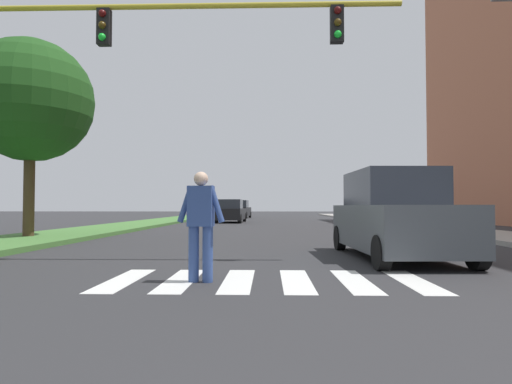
{
  "coord_description": "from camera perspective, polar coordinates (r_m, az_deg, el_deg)",
  "views": [
    {
      "loc": [
        0.02,
        0.82,
        1.16
      ],
      "look_at": [
        -0.51,
        19.51,
        1.78
      ],
      "focal_mm": 30.46,
      "sensor_mm": 36.0,
      "label": 1
    }
  ],
  "objects": [
    {
      "name": "pedestrian_performer",
      "position": [
        6.72,
        -7.26,
        -3.78
      ],
      "size": [
        0.75,
        0.28,
        1.69
      ],
      "color": "#334C8C",
      "rests_on": "ground_plane"
    },
    {
      "name": "sedan_midblock",
      "position": [
        31.27,
        -3.32,
        -2.61
      ],
      "size": [
        2.01,
        4.48,
        1.65
      ],
      "color": "black",
      "rests_on": "ground_plane"
    },
    {
      "name": "ground_plane",
      "position": [
        29.2,
        1.6,
        -4.17
      ],
      "size": [
        140.0,
        140.0,
        0.0
      ],
      "primitive_type": "plane",
      "color": "#2D2D30"
    },
    {
      "name": "traffic_light_gantry",
      "position": [
        10.5,
        -19.39,
        16.08
      ],
      "size": [
        9.37,
        0.3,
        6.0
      ],
      "color": "gold",
      "rests_on": "median_strip"
    },
    {
      "name": "crosswalk",
      "position": [
        6.87,
        1.47,
        -11.54
      ],
      "size": [
        4.95,
        2.2,
        0.01
      ],
      "color": "silver",
      "rests_on": "ground_plane"
    },
    {
      "name": "tree_mid",
      "position": [
        17.1,
        -27.49,
        10.56
      ],
      "size": [
        4.2,
        4.2,
        6.75
      ],
      "color": "#4C3823",
      "rests_on": "median_strip"
    },
    {
      "name": "suv_crossing",
      "position": [
        10.25,
        17.7,
        -3.07
      ],
      "size": [
        2.13,
        4.67,
        1.97
      ],
      "color": "#474C51",
      "rests_on": "ground_plane"
    },
    {
      "name": "sedan_distant",
      "position": [
        42.9,
        -2.17,
        -2.36
      ],
      "size": [
        2.18,
        4.33,
        1.76
      ],
      "color": "black",
      "rests_on": "ground_plane"
    },
    {
      "name": "median_strip",
      "position": [
        28.29,
        -14.33,
        -4.03
      ],
      "size": [
        3.33,
        64.0,
        0.15
      ],
      "primitive_type": "cube",
      "color": "#477A38",
      "rests_on": "ground_plane"
    },
    {
      "name": "sidewalk_right",
      "position": [
        28.44,
        18.67,
        -3.98
      ],
      "size": [
        3.0,
        64.0,
        0.15
      ],
      "primitive_type": "cube",
      "color": "#9E9991",
      "rests_on": "ground_plane"
    }
  ]
}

